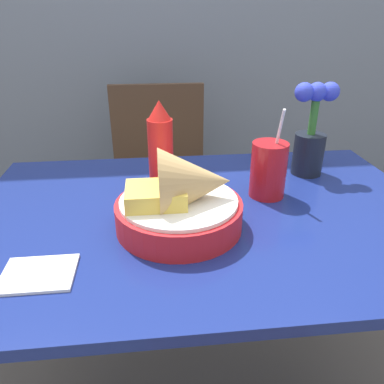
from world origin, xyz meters
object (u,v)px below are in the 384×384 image
(ketchup_bottle, at_px, (161,147))
(drink_cup, at_px, (268,171))
(chair_far_window, at_px, (160,170))
(food_basket, at_px, (184,201))
(flower_vase, at_px, (311,135))

(ketchup_bottle, height_order, drink_cup, ketchup_bottle)
(chair_far_window, xyz_separation_m, food_basket, (0.03, -0.82, 0.27))
(chair_far_window, xyz_separation_m, drink_cup, (0.26, -0.69, 0.27))
(food_basket, height_order, drink_cup, drink_cup)
(chair_far_window, bearing_deg, ketchup_bottle, -90.47)
(chair_far_window, xyz_separation_m, ketchup_bottle, (-0.01, -0.61, 0.32))
(ketchup_bottle, xyz_separation_m, drink_cup, (0.26, -0.08, -0.05))
(flower_vase, bearing_deg, drink_cup, -140.70)
(food_basket, relative_size, drink_cup, 1.19)
(chair_far_window, relative_size, ketchup_bottle, 3.80)
(food_basket, distance_m, ketchup_bottle, 0.21)
(drink_cup, relative_size, flower_vase, 0.89)
(drink_cup, xyz_separation_m, flower_vase, (0.15, 0.13, 0.05))
(food_basket, bearing_deg, flower_vase, 34.31)
(drink_cup, height_order, flower_vase, flower_vase)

